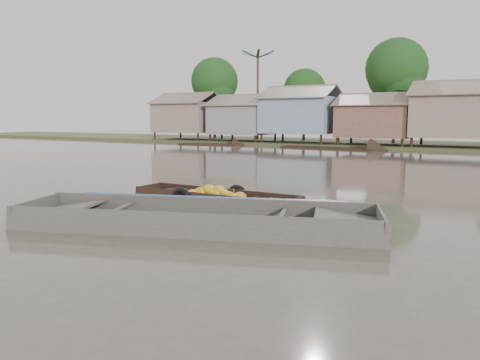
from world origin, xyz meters
The scene contains 4 objects.
ground centered at (0.00, 0.00, 0.00)m, with size 120.00×120.00×0.00m, color #4F473D.
riverbank centered at (3.03, 31.86, 3.07)m, with size 120.00×12.47×10.22m.
banana_boat centered at (-1.70, 1.26, 0.14)m, with size 5.36×1.45×0.76m.
viewer_boat centered at (-0.29, -1.56, 0.08)m, with size 8.67×4.75×0.68m.
Camera 1 is at (5.82, -10.32, 2.54)m, focal length 35.00 mm.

